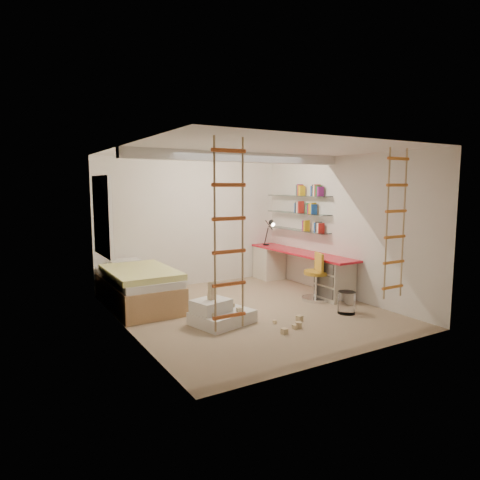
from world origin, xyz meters
TOP-DOWN VIEW (x-y plane):
  - floor at (0.00, 0.00)m, footprint 4.50×4.50m
  - ceiling_beam at (0.00, 0.30)m, footprint 4.00×0.18m
  - window_frame at (-1.97, 1.50)m, footprint 0.06×1.15m
  - window_blind at (-1.93, 1.50)m, footprint 0.02×1.00m
  - rope_ladder_left at (-1.35, -1.75)m, footprint 0.41×0.04m
  - rope_ladder_right at (1.35, -1.75)m, footprint 0.41×0.04m
  - waste_bin at (1.29, -0.91)m, footprint 0.29×0.29m
  - desk at (1.72, 0.86)m, footprint 0.56×2.80m
  - shelves at (1.87, 1.13)m, footprint 0.25×1.80m
  - bed at (-1.48, 1.23)m, footprint 1.02×2.00m
  - task_lamp at (1.67, 1.82)m, footprint 0.14×0.36m
  - swivel_chair at (1.40, -0.04)m, footprint 0.66×0.66m
  - play_platform at (-0.73, -0.32)m, footprint 0.98×0.85m
  - toy_blocks at (-0.36, -0.64)m, footprint 1.37×1.03m
  - books at (1.87, 1.13)m, footprint 0.14×0.70m

SIDE VIEW (x-z plane):
  - floor at x=0.00m, z-range 0.00..0.00m
  - play_platform at x=-0.73m, z-range -0.04..0.33m
  - waste_bin at x=1.29m, z-range 0.00..0.36m
  - toy_blocks at x=-0.36m, z-range -0.09..0.55m
  - swivel_chair at x=1.40m, z-range -0.11..0.76m
  - bed at x=-1.48m, z-range -0.02..0.67m
  - desk at x=1.72m, z-range 0.03..0.78m
  - task_lamp at x=1.67m, z-range 0.85..1.42m
  - shelves at x=1.87m, z-range 1.14..1.86m
  - rope_ladder_left at x=-1.35m, z-range 0.45..2.58m
  - rope_ladder_right at x=1.35m, z-range 0.45..2.58m
  - window_frame at x=-1.97m, z-range 0.88..2.23m
  - window_blind at x=-1.93m, z-range 0.95..2.15m
  - books at x=1.87m, z-range 1.19..2.11m
  - ceiling_beam at x=0.00m, z-range 2.44..2.60m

